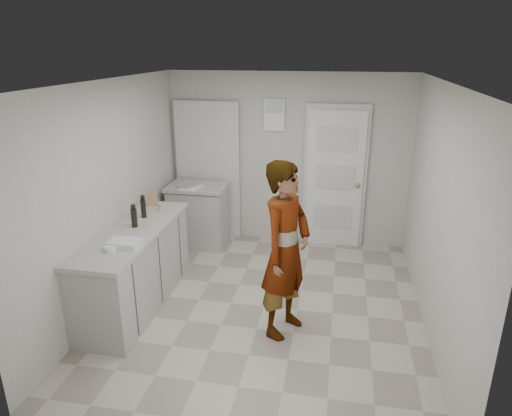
% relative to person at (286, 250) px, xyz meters
% --- Properties ---
extents(ground, '(4.00, 4.00, 0.00)m').
position_rel_person_xyz_m(ground, '(-0.28, 0.39, -0.91)').
color(ground, gray).
rests_on(ground, ground).
extents(room_shell, '(4.00, 4.00, 4.00)m').
position_rel_person_xyz_m(room_shell, '(-0.46, 2.34, 0.11)').
color(room_shell, '#A5A39C').
rests_on(room_shell, ground).
extents(main_counter, '(0.64, 1.96, 0.93)m').
position_rel_person_xyz_m(main_counter, '(-1.73, 0.19, -0.49)').
color(main_counter, '#B4B4AF').
rests_on(main_counter, ground).
extents(side_counter, '(0.84, 0.61, 0.93)m').
position_rel_person_xyz_m(side_counter, '(-1.53, 1.94, -0.48)').
color(side_counter, '#B4B4AF').
rests_on(side_counter, ground).
extents(person, '(0.67, 0.79, 1.83)m').
position_rel_person_xyz_m(person, '(0.00, 0.00, 0.00)').
color(person, silver).
rests_on(person, ground).
extents(cake_mix_box, '(0.13, 0.10, 0.20)m').
position_rel_person_xyz_m(cake_mix_box, '(-1.82, 0.99, 0.11)').
color(cake_mix_box, '#95794A').
rests_on(cake_mix_box, main_counter).
extents(spice_jar, '(0.05, 0.05, 0.08)m').
position_rel_person_xyz_m(spice_jar, '(-1.65, 0.84, 0.05)').
color(spice_jar, tan).
rests_on(spice_jar, main_counter).
extents(oil_cruet_a, '(0.07, 0.07, 0.27)m').
position_rel_person_xyz_m(oil_cruet_a, '(-1.73, 0.28, 0.14)').
color(oil_cruet_a, black).
rests_on(oil_cruet_a, main_counter).
extents(oil_cruet_b, '(0.06, 0.06, 0.28)m').
position_rel_person_xyz_m(oil_cruet_b, '(-1.75, 0.58, 0.14)').
color(oil_cruet_b, black).
rests_on(oil_cruet_b, main_counter).
extents(baking_dish, '(0.32, 0.22, 0.06)m').
position_rel_person_xyz_m(baking_dish, '(-1.62, -0.21, 0.04)').
color(baking_dish, silver).
rests_on(baking_dish, main_counter).
extents(egg_bowl, '(0.12, 0.12, 0.05)m').
position_rel_person_xyz_m(egg_bowl, '(-1.69, -0.36, 0.04)').
color(egg_bowl, silver).
rests_on(egg_bowl, main_counter).
extents(papers, '(0.29, 0.35, 0.01)m').
position_rel_person_xyz_m(papers, '(-1.58, 1.82, 0.02)').
color(papers, white).
rests_on(papers, side_counter).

